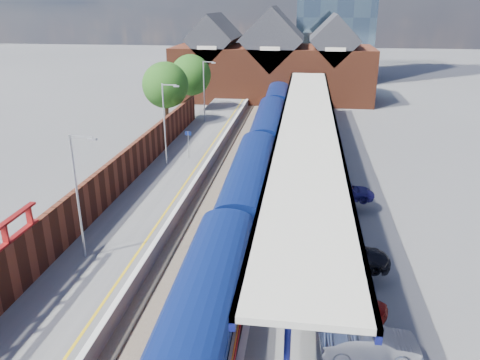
% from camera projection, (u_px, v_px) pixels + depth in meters
% --- Properties ---
extents(ground, '(240.00, 240.00, 0.00)m').
position_uv_depth(ground, '(251.00, 151.00, 47.75)').
color(ground, '#5B5B5E').
rests_on(ground, ground).
extents(ballast_bed, '(6.00, 76.00, 0.06)m').
position_uv_depth(ballast_bed, '(237.00, 187.00, 38.49)').
color(ballast_bed, '#473D33').
rests_on(ballast_bed, ground).
extents(rails, '(4.51, 76.00, 0.14)m').
position_uv_depth(rails, '(237.00, 186.00, 38.46)').
color(rails, slate).
rests_on(rails, ground).
extents(left_platform, '(5.00, 76.00, 1.00)m').
position_uv_depth(left_platform, '(172.00, 178.00, 39.03)').
color(left_platform, '#565659').
rests_on(left_platform, ground).
extents(right_platform, '(6.00, 76.00, 1.00)m').
position_uv_depth(right_platform, '(311.00, 185.00, 37.54)').
color(right_platform, '#565659').
rests_on(right_platform, ground).
extents(coping_left, '(0.30, 76.00, 0.05)m').
position_uv_depth(coping_left, '(199.00, 173.00, 38.54)').
color(coping_left, silver).
rests_on(coping_left, left_platform).
extents(coping_right, '(0.30, 76.00, 0.05)m').
position_uv_depth(coping_right, '(276.00, 177.00, 37.73)').
color(coping_right, silver).
rests_on(coping_right, right_platform).
extents(yellow_line, '(0.14, 76.00, 0.01)m').
position_uv_depth(yellow_line, '(192.00, 173.00, 38.63)').
color(yellow_line, yellow).
rests_on(yellow_line, left_platform).
extents(train, '(3.20, 65.96, 3.45)m').
position_uv_depth(train, '(261.00, 147.00, 41.66)').
color(train, '#0B1A51').
rests_on(train, ground).
extents(canopy, '(4.50, 52.00, 4.48)m').
position_uv_depth(canopy, '(308.00, 121.00, 37.73)').
color(canopy, '#0E1253').
rests_on(canopy, right_platform).
extents(lamp_post_b, '(1.48, 0.18, 7.00)m').
position_uv_depth(lamp_post_b, '(79.00, 190.00, 24.59)').
color(lamp_post_b, '#A5A8AA').
rests_on(lamp_post_b, left_platform).
extents(lamp_post_c, '(1.48, 0.18, 7.00)m').
position_uv_depth(lamp_post_c, '(166.00, 119.00, 39.40)').
color(lamp_post_c, '#A5A8AA').
rests_on(lamp_post_c, left_platform).
extents(lamp_post_d, '(1.48, 0.18, 7.00)m').
position_uv_depth(lamp_post_d, '(205.00, 87.00, 54.21)').
color(lamp_post_d, '#A5A8AA').
rests_on(lamp_post_d, left_platform).
extents(platform_sign, '(0.55, 0.08, 2.50)m').
position_uv_depth(platform_sign, '(188.00, 140.00, 41.89)').
color(platform_sign, '#A5A8AA').
rests_on(platform_sign, left_platform).
extents(brick_wall, '(0.35, 50.00, 3.86)m').
position_uv_depth(brick_wall, '(109.00, 182.00, 32.69)').
color(brick_wall, '#5B2818').
rests_on(brick_wall, left_platform).
extents(station_building, '(30.00, 12.12, 13.78)m').
position_uv_depth(station_building, '(273.00, 63.00, 71.73)').
color(station_building, '#5B2818').
rests_on(station_building, ground).
extents(tree_near, '(5.20, 5.20, 8.10)m').
position_uv_depth(tree_near, '(167.00, 87.00, 52.66)').
color(tree_near, '#382314').
rests_on(tree_near, ground).
extents(tree_far, '(5.20, 5.20, 8.10)m').
position_uv_depth(tree_far, '(192.00, 76.00, 59.93)').
color(tree_far, '#382314').
rests_on(tree_far, ground).
extents(parked_car_red, '(4.44, 3.05, 1.40)m').
position_uv_depth(parked_car_red, '(341.00, 299.00, 21.06)').
color(parked_car_red, maroon).
rests_on(parked_car_red, right_platform).
extents(parked_car_silver, '(3.97, 1.66, 1.28)m').
position_uv_depth(parked_car_silver, '(370.00, 343.00, 18.46)').
color(parked_car_silver, '#B7B8BD').
rests_on(parked_car_silver, right_platform).
extents(parked_car_dark, '(4.72, 2.32, 1.32)m').
position_uv_depth(parked_car_dark, '(347.00, 253.00, 24.99)').
color(parked_car_dark, black).
rests_on(parked_car_dark, right_platform).
extents(parked_car_blue, '(3.98, 1.95, 1.09)m').
position_uv_depth(parked_car_blue, '(347.00, 192.00, 33.47)').
color(parked_car_blue, navy).
rests_on(parked_car_blue, right_platform).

